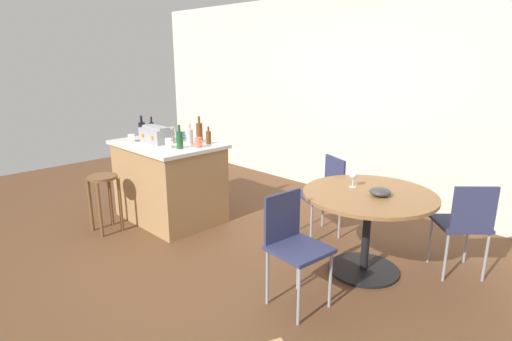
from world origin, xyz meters
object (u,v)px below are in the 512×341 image
(bottle_0, at_px, (199,131))
(serving_bowl, at_px, (380,192))
(folding_chair_left, at_px, (465,222))
(wine_glass, at_px, (353,176))
(cup_2, at_px, (182,135))
(wooden_stool, at_px, (104,192))
(kitchen_island, at_px, (169,181))
(folding_chair_near, at_px, (324,190))
(dining_table, at_px, (368,211))
(cup_3, at_px, (198,142))
(folding_chair_far, at_px, (293,241))
(bottle_3, at_px, (190,136))
(bottle_1, at_px, (152,130))
(bottle_2, at_px, (180,139))
(bottle_5, at_px, (209,137))
(bottle_4, at_px, (142,130))
(cup_4, at_px, (132,138))
(cup_0, at_px, (169,143))
(toolbox, at_px, (156,135))
(cup_1, at_px, (172,131))

(bottle_0, xyz_separation_m, serving_bowl, (2.23, 0.18, -0.26))
(folding_chair_left, height_order, wine_glass, wine_glass)
(cup_2, bearing_deg, wooden_stool, -96.57)
(kitchen_island, bearing_deg, folding_chair_near, 30.22)
(dining_table, bearing_deg, cup_3, -167.35)
(folding_chair_far, distance_m, wine_glass, 0.93)
(dining_table, xyz_separation_m, bottle_3, (-2.04, -0.39, 0.44))
(folding_chair_far, bearing_deg, folding_chair_left, 60.10)
(bottle_1, xyz_separation_m, bottle_2, (0.73, -0.11, -0.00))
(folding_chair_near, xyz_separation_m, bottle_5, (-1.17, -0.62, 0.50))
(dining_table, height_order, cup_2, cup_2)
(bottle_1, relative_size, bottle_5, 1.31)
(kitchen_island, relative_size, folding_chair_far, 1.40)
(bottle_1, height_order, bottle_4, bottle_4)
(wine_glass, bearing_deg, folding_chair_left, 30.34)
(bottle_0, bearing_deg, bottle_3, -65.91)
(bottle_5, bearing_deg, folding_chair_near, 27.80)
(folding_chair_near, distance_m, wine_glass, 0.75)
(folding_chair_left, bearing_deg, cup_3, -159.40)
(bottle_0, relative_size, bottle_1, 1.11)
(folding_chair_near, height_order, cup_4, cup_4)
(bottle_5, relative_size, cup_0, 1.64)
(bottle_1, height_order, bottle_5, bottle_1)
(kitchen_island, relative_size, folding_chair_near, 1.44)
(cup_4, bearing_deg, folding_chair_near, 31.52)
(folding_chair_far, xyz_separation_m, cup_4, (-2.50, 0.07, 0.44))
(folding_chair_left, bearing_deg, cup_2, -165.53)
(folding_chair_near, height_order, cup_2, cup_2)
(folding_chair_near, height_order, wine_glass, wine_glass)
(folding_chair_far, height_order, bottle_5, bottle_5)
(bottle_4, bearing_deg, cup_2, 50.64)
(cup_2, xyz_separation_m, cup_4, (-0.27, -0.51, 0.00))
(bottle_5, bearing_deg, kitchen_island, -143.23)
(folding_chair_near, height_order, toolbox, toolbox)
(wooden_stool, bearing_deg, bottle_1, 103.42)
(cup_0, height_order, cup_3, cup_3)
(bottle_3, bearing_deg, serving_bowl, 10.25)
(wooden_stool, bearing_deg, wine_glass, 28.85)
(dining_table, height_order, folding_chair_far, folding_chair_far)
(wooden_stool, bearing_deg, cup_1, 98.65)
(bottle_5, bearing_deg, bottle_3, -125.30)
(bottle_0, height_order, wine_glass, bottle_0)
(cup_4, bearing_deg, kitchen_island, 37.07)
(toolbox, bearing_deg, folding_chair_left, 20.18)
(bottle_3, bearing_deg, wooden_stool, -118.53)
(wooden_stool, relative_size, cup_4, 5.43)
(folding_chair_near, bearing_deg, toolbox, -149.06)
(cup_1, bearing_deg, wine_glass, 5.90)
(wooden_stool, bearing_deg, serving_bowl, 25.30)
(dining_table, xyz_separation_m, cup_2, (-2.38, -0.26, 0.39))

